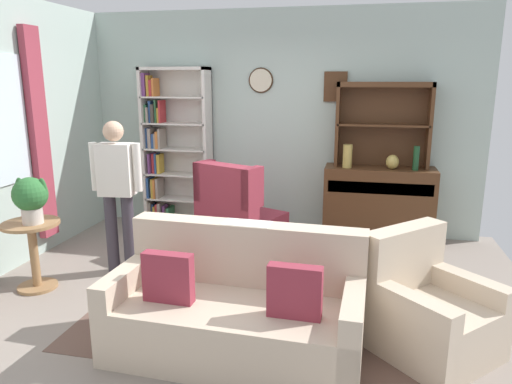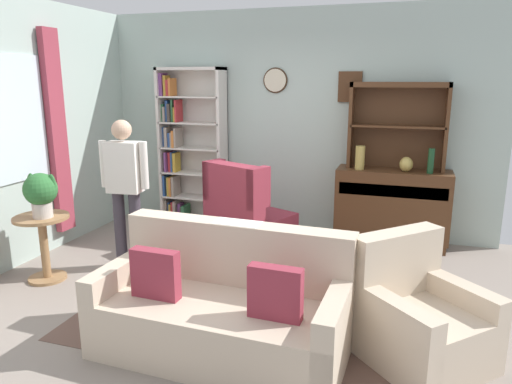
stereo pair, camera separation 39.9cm
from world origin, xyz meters
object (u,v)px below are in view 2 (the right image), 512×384
(bookshelf, at_px, (188,150))
(potted_plant_large, at_px, (41,192))
(plant_stand, at_px, (44,241))
(sideboard, at_px, (392,204))
(sideboard_hutch, at_px, (398,114))
(wingback_chair, at_px, (246,219))
(armchair_floral, at_px, (418,321))
(bottle_wine, at_px, (431,161))
(couch_floral, at_px, (224,310))
(vase_round, at_px, (406,164))
(person_reading, at_px, (125,184))
(vase_tall, at_px, (360,158))
(coffee_table, at_px, (257,265))
(book_stack, at_px, (269,254))

(bookshelf, bearing_deg, potted_plant_large, -102.02)
(potted_plant_large, bearing_deg, plant_stand, 156.82)
(sideboard, xyz_separation_m, sideboard_hutch, (0.00, 0.11, 1.05))
(sideboard_hutch, height_order, wingback_chair, sideboard_hutch)
(armchair_floral, height_order, plant_stand, armchair_floral)
(sideboard, xyz_separation_m, bottle_wine, (0.39, -0.09, 0.55))
(armchair_floral, bearing_deg, potted_plant_large, 175.31)
(couch_floral, bearing_deg, armchair_floral, 12.96)
(vase_round, bearing_deg, person_reading, -151.43)
(vase_tall, xyz_separation_m, plant_stand, (-2.82, -2.02, -0.65))
(sideboard, height_order, vase_tall, vase_tall)
(plant_stand, relative_size, coffee_table, 0.82)
(vase_round, distance_m, plant_stand, 3.96)
(sideboard, relative_size, wingback_chair, 1.24)
(vase_tall, xyz_separation_m, person_reading, (-2.21, -1.48, -0.15))
(bottle_wine, xyz_separation_m, armchair_floral, (-0.10, -2.32, -0.77))
(vase_round, relative_size, couch_floral, 0.09)
(armchair_floral, relative_size, wingback_chair, 1.03)
(vase_round, xyz_separation_m, coffee_table, (-1.19, -1.86, -0.65))
(couch_floral, height_order, person_reading, person_reading)
(vase_round, xyz_separation_m, person_reading, (-2.73, -1.49, -0.10))
(bookshelf, xyz_separation_m, plant_stand, (-0.52, -2.19, -0.61))
(vase_tall, distance_m, coffee_table, 2.09)
(vase_round, height_order, coffee_table, vase_round)
(potted_plant_large, height_order, book_stack, potted_plant_large)
(wingback_chair, bearing_deg, sideboard_hutch, 27.43)
(armchair_floral, bearing_deg, book_stack, 156.83)
(armchair_floral, xyz_separation_m, book_stack, (-1.26, 0.54, 0.16))
(wingback_chair, height_order, potted_plant_large, potted_plant_large)
(coffee_table, bearing_deg, plant_stand, -175.40)
(bookshelf, xyz_separation_m, sideboard, (2.69, -0.08, -0.51))
(vase_round, bearing_deg, book_stack, -121.26)
(couch_floral, relative_size, potted_plant_large, 4.23)
(armchair_floral, height_order, coffee_table, armchair_floral)
(couch_floral, xyz_separation_m, person_reading, (-1.54, 1.16, 0.59))
(vase_round, relative_size, potted_plant_large, 0.39)
(bookshelf, height_order, sideboard_hutch, bookshelf)
(potted_plant_large, bearing_deg, person_reading, 45.73)
(plant_stand, bearing_deg, book_stack, 5.95)
(bookshelf, height_order, coffee_table, bookshelf)
(bottle_wine, distance_m, coffee_table, 2.45)
(sideboard_hutch, xyz_separation_m, armchair_floral, (0.29, -2.52, -1.27))
(bottle_wine, bearing_deg, vase_round, 175.05)
(sideboard_hutch, distance_m, potted_plant_large, 3.92)
(person_reading, bearing_deg, vase_tall, 33.68)
(wingback_chair, relative_size, person_reading, 0.67)
(bookshelf, relative_size, sideboard, 1.62)
(vase_tall, xyz_separation_m, coffee_table, (-0.67, -1.85, -0.70))
(sideboard_hutch, height_order, couch_floral, sideboard_hutch)
(person_reading, bearing_deg, coffee_table, -13.70)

